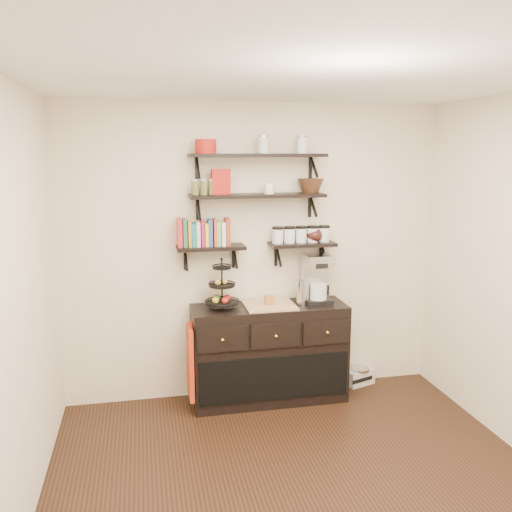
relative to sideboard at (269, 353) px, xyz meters
The scene contains 22 objects.
floor 1.58m from the sideboard, 93.32° to the right, with size 3.50×3.50×0.00m, color black.
ceiling 2.71m from the sideboard, 93.32° to the right, with size 3.50×3.50×0.02m, color white.
back_wall 0.93m from the sideboard, 110.48° to the left, with size 3.50×0.02×2.70m, color white.
left_wall 2.55m from the sideboard, 140.50° to the right, with size 0.02×3.50×2.70m, color white.
shelf_top 1.78m from the sideboard, 130.27° to the left, with size 1.20×0.27×0.23m.
shelf_mid 1.44m from the sideboard, 130.27° to the left, with size 1.20×0.27×0.23m.
shelf_low_left 1.11m from the sideboard, 167.03° to the left, with size 0.60×0.25×0.23m.
shelf_low_right 1.04m from the sideboard, 19.39° to the left, with size 0.60×0.25×0.23m.
cookbooks 1.25m from the sideboard, 168.40° to the left, with size 0.43×0.15×0.26m.
glass_canisters 1.12m from the sideboard, 19.65° to the left, with size 0.54×0.10×0.13m.
sideboard is the anchor object (origin of this frame).
fruit_stand 0.74m from the sideboard, behind, with size 0.30×0.30×0.44m.
candle 0.50m from the sideboard, ahead, with size 0.08×0.08×0.08m, color #A76126.
coffee_maker 0.80m from the sideboard, ahead, with size 0.25×0.24×0.45m.
thermal_carafe 0.64m from the sideboard, ahead, with size 0.11×0.11×0.22m, color silver.
apron 0.74m from the sideboard, behind, with size 0.04×0.28×0.65m, color #A62B11.
radio 1.03m from the sideboard, ahead, with size 0.32×0.24×0.17m.
recipe_box 1.61m from the sideboard, 166.38° to the left, with size 0.16×0.06×0.22m, color #A71B13.
walnut_bowl 1.57m from the sideboard, 14.11° to the left, with size 0.24×0.24×0.13m, color black, non-canonical shape.
ramekins 1.50m from the sideboard, 80.67° to the left, with size 0.09×0.09×0.10m, color white.
teapot 1.17m from the sideboard, 14.31° to the left, with size 0.19×0.15×0.15m, color #33130F, non-canonical shape.
red_pot 1.94m from the sideboard, 169.48° to the left, with size 0.18×0.18×0.12m, color #A71B13.
Camera 1 is at (-1.00, -3.06, 2.27)m, focal length 38.00 mm.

